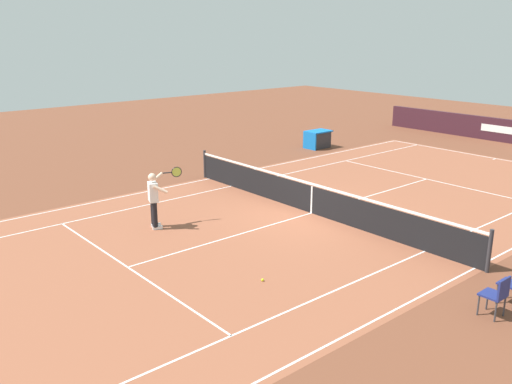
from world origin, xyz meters
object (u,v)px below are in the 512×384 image
object	(u,v)px
tennis_ball	(263,280)
spectator_chair_4	(497,294)
equipment_cart_tarped	(318,139)
tennis_player_near	(154,197)
tennis_net	(312,198)

from	to	relation	value
tennis_ball	spectator_chair_4	bearing A→B (deg)	120.17
spectator_chair_4	equipment_cart_tarped	distance (m)	16.74
tennis_player_near	tennis_ball	xyz separation A→B (m)	(-0.03, 4.71, -0.90)
tennis_player_near	spectator_chair_4	size ratio (longest dim) A/B	1.93
tennis_player_near	tennis_ball	distance (m)	4.79
tennis_net	equipment_cart_tarped	world-z (taller)	tennis_net
tennis_net	tennis_player_near	size ratio (longest dim) A/B	6.89
tennis_player_near	spectator_chair_4	world-z (taller)	tennis_player_near
spectator_chair_4	equipment_cart_tarped	xyz separation A→B (m)	(-9.43, -13.83, -0.08)
tennis_ball	equipment_cart_tarped	distance (m)	15.28
spectator_chair_4	tennis_ball	bearing A→B (deg)	-59.83
tennis_player_near	equipment_cart_tarped	world-z (taller)	tennis_player_near
tennis_player_near	equipment_cart_tarped	xyz separation A→B (m)	(-11.94, -4.87, -0.49)
tennis_net	tennis_ball	world-z (taller)	tennis_net
tennis_ball	spectator_chair_4	world-z (taller)	spectator_chair_4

